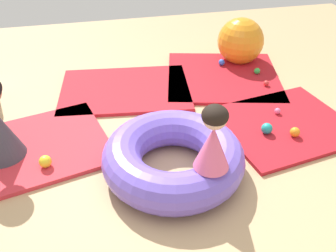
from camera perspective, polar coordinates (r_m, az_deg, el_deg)
The scene contains 15 objects.
ground_plane at distance 3.25m, azimuth 0.15°, elevation -8.06°, with size 8.00×8.00×0.00m, color tan.
gym_mat_front at distance 4.49m, azimuth -6.38°, elevation 5.39°, with size 1.46×1.05×0.04m, color red.
gym_mat_center_rear at distance 4.03m, azimuth 16.81°, elevation 0.19°, with size 1.27×1.09×0.04m, color #B21923.
gym_mat_near_right at distance 4.79m, azimuth 8.15°, elevation 7.23°, with size 1.33×1.28×0.04m, color #B21923.
gym_mat_near_left at distance 3.76m, azimuth -23.08°, elevation -4.14°, with size 1.84×1.08×0.04m, color red.
inflatable_cushion at distance 3.22m, azimuth 0.78°, elevation -4.67°, with size 1.20×1.20×0.33m, color #7056D1.
child_in_pink at distance 2.74m, azimuth 6.72°, elevation -1.84°, with size 0.33×0.33×0.52m.
play_ball_pink at distance 4.13m, azimuth 15.93°, elevation 2.16°, with size 0.06×0.06×0.06m, color pink.
play_ball_orange at distance 3.83m, azimuth 18.30°, elevation -0.86°, with size 0.09×0.09×0.09m, color orange.
play_ball_green at distance 4.88m, azimuth 13.07°, elevation 7.96°, with size 0.07×0.07×0.07m, color green.
play_ball_yellow at distance 3.45m, azimuth -17.74°, elevation -5.03°, with size 0.11×0.11×0.11m, color yellow.
play_ball_red at distance 4.63m, azimuth 14.36°, elevation 6.17°, with size 0.06×0.06×0.06m, color red.
play_ball_teal at distance 3.80m, azimuth 14.45°, elevation -0.35°, with size 0.11×0.11×0.11m, color teal.
play_ball_blue at distance 5.01m, azimuth 7.96°, elevation 9.34°, with size 0.08×0.08×0.08m, color blue.
exercise_ball_large at distance 5.12m, azimuth 10.71°, elevation 12.26°, with size 0.59×0.59×0.59m, color orange.
Camera 1 is at (-0.53, -2.32, 2.22)m, focal length 41.11 mm.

